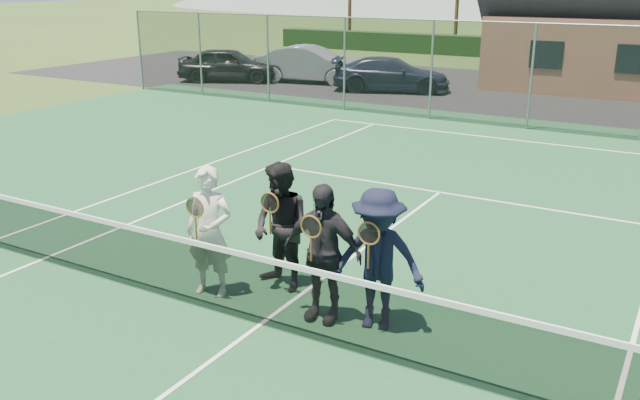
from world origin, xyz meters
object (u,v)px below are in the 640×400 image
Objects in this scene: car_b at (311,64)px; player_d at (378,260)px; player_b at (281,227)px; car_a at (229,65)px; player_c at (322,253)px; tennis_net at (259,287)px; player_a at (210,232)px; car_c at (391,75)px.

player_d is at bearing -157.03° from car_b.
car_a is at bearing 129.32° from player_b.
player_b reaches higher than car_a.
car_a is at bearing 130.39° from player_c.
player_b reaches higher than tennis_net.
car_b is 21.15m from player_d.
player_c is 0.71m from player_d.
player_b and player_c have the same top height.
tennis_net is at bearing -71.30° from player_b.
player_a is 1.00× the size of player_d.
player_b is (9.87, -17.39, 0.17)m from car_b.
car_c is at bearing -107.05° from car_b.
player_b is 1.00× the size of player_c.
player_b is 1.07m from player_c.
car_a is 2.33× the size of player_a.
car_a is at bearing 78.60° from car_c.
car_c is (3.91, -0.49, -0.10)m from car_b.
car_b reaches higher than tennis_net.
tennis_net is 6.49× the size of player_b.
car_a is at bearing 132.02° from player_d.
tennis_net is (10.23, -18.46, -0.22)m from car_b.
player_d is (1.63, -0.36, -0.00)m from player_b.
car_b is at bearing 116.85° from player_a.
player_b is (13.03, -15.91, 0.21)m from car_a.
player_c is (0.94, -0.51, 0.00)m from player_b.
player_c is at bearing -164.10° from car_a.
player_c reaches higher than car_b.
player_d reaches higher than tennis_net.
car_a is 2.33× the size of player_c.
car_b is 2.55× the size of player_b.
car_b is 2.55× the size of player_a.
car_b is (3.16, 1.48, 0.04)m from car_a.
player_a reaches higher than car_c.
player_b is 1.00× the size of player_d.
car_c is 2.49× the size of player_d.
car_b is 1.02× the size of car_c.
tennis_net is 6.49× the size of player_a.
player_a is at bearing 158.60° from tennis_net.
player_d is (14.66, -16.27, 0.21)m from car_a.
car_c is at bearing 106.55° from player_a.
player_c is (6.89, -17.41, 0.27)m from car_c.
player_a reaches higher than tennis_net.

